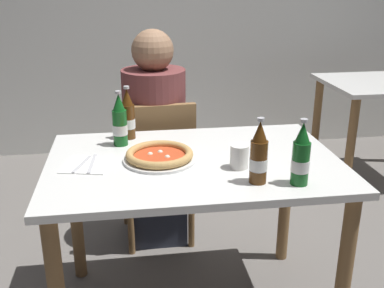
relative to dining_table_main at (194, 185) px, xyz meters
The scene contains 11 objects.
dining_table_main is the anchor object (origin of this frame).
chair_behind_table 0.64m from the dining_table_main, 100.36° to the left, with size 0.43×0.43×0.85m.
diner_seated 0.67m from the dining_table_main, 100.02° to the left, with size 0.34×0.34×1.21m.
dining_table_background 2.01m from the dining_table_main, 39.21° to the left, with size 0.80×0.70×0.75m.
pizza_margherita_near 0.19m from the dining_table_main, behind, with size 0.30×0.30×0.04m.
beer_bottle_left 0.39m from the dining_table_main, 51.71° to the right, with size 0.07×0.07×0.25m.
beer_bottle_center 0.50m from the dining_table_main, 39.85° to the right, with size 0.07×0.07×0.25m.
beer_bottle_right 0.43m from the dining_table_main, 143.28° to the left, with size 0.07×0.07×0.25m.
beer_bottle_extra 0.46m from the dining_table_main, 130.26° to the left, with size 0.07×0.07×0.25m.
napkin_with_cutlery 0.45m from the dining_table_main, behind, with size 0.22×0.22×0.01m.
paper_cup 0.26m from the dining_table_main, 34.35° to the right, with size 0.07×0.07×0.10m, color white.
Camera 1 is at (-0.26, -1.74, 1.46)m, focal length 43.08 mm.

